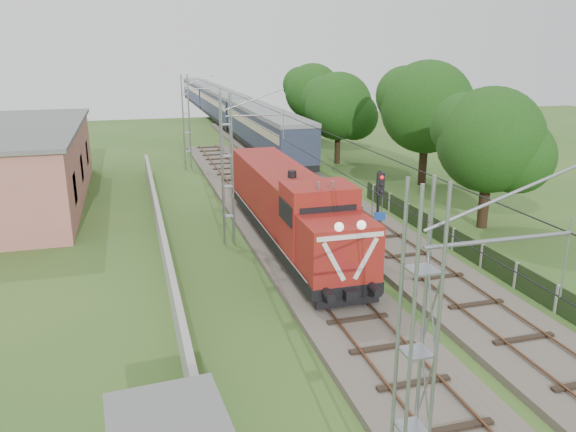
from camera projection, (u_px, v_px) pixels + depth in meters
name	position (u px, v px, depth m)	size (l,w,h in m)	color
ground	(374.00, 347.00, 19.68)	(140.00, 140.00, 0.00)	#2D501E
track_main	(312.00, 270.00, 26.08)	(4.20, 70.00, 0.45)	#6B6054
track_side	(322.00, 195.00, 39.36)	(4.20, 80.00, 0.45)	#6B6054
catenary	(228.00, 170.00, 28.80)	(3.31, 70.00, 8.00)	gray
boundary_wall	(162.00, 237.00, 28.83)	(0.25, 40.00, 1.50)	#9E9E99
station_building	(17.00, 165.00, 37.13)	(8.40, 20.40, 5.22)	#BA6C64
fence	(516.00, 275.00, 24.35)	(0.12, 32.00, 1.20)	black
locomotive	(289.00, 206.00, 29.03)	(2.99, 17.07, 4.33)	black
coach_rake	(223.00, 104.00, 77.12)	(3.29, 73.33, 3.80)	black
signal_post	(379.00, 204.00, 25.51)	(0.52, 0.41, 4.78)	black
tree_a	(492.00, 141.00, 31.42)	(6.25, 5.95, 8.10)	#342115
tree_b	(428.00, 108.00, 41.48)	(7.17, 6.83, 9.29)	#342115
tree_c	(339.00, 107.00, 49.58)	(6.26, 5.96, 8.11)	#342115
tree_d	(313.00, 92.00, 62.94)	(6.54, 6.23, 8.48)	#342115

